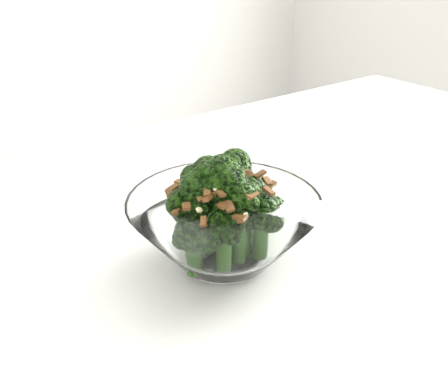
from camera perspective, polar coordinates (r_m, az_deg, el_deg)
table at (r=0.67m, az=11.08°, el=-7.01°), size 1.24×0.86×0.75m
broccoli_dish at (r=0.50m, az=-0.01°, el=-3.67°), size 0.19×0.19×0.12m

